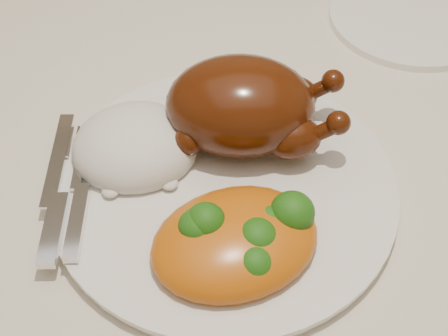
{
  "coord_description": "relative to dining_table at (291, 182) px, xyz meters",
  "views": [
    {
      "loc": [
        -0.14,
        -0.46,
        1.22
      ],
      "look_at": [
        -0.09,
        -0.09,
        0.8
      ],
      "focal_mm": 50.0,
      "sensor_mm": 36.0,
      "label": 1
    }
  ],
  "objects": [
    {
      "name": "rice_mound",
      "position": [
        -0.17,
        -0.04,
        0.13
      ],
      "size": [
        0.12,
        0.11,
        0.06
      ],
      "rotation": [
        0.0,
        0.0,
        0.03
      ],
      "color": "white",
      "rests_on": "dinner_plate"
    },
    {
      "name": "mac_and_cheese",
      "position": [
        -0.09,
        -0.16,
        0.13
      ],
      "size": [
        0.17,
        0.14,
        0.06
      ],
      "rotation": [
        0.0,
        0.0,
        0.24
      ],
      "color": "#C8550C",
      "rests_on": "dinner_plate"
    },
    {
      "name": "tablecloth",
      "position": [
        0.0,
        0.0,
        0.07
      ],
      "size": [
        1.73,
        1.03,
        0.18
      ],
      "color": "beige",
      "rests_on": "dining_table"
    },
    {
      "name": "dinner_plate",
      "position": [
        -0.09,
        -0.09,
        0.11
      ],
      "size": [
        0.37,
        0.37,
        0.01
      ],
      "primitive_type": "cylinder",
      "rotation": [
        0.0,
        0.0,
        -0.21
      ],
      "color": "silver",
      "rests_on": "tablecloth"
    },
    {
      "name": "cutlery",
      "position": [
        -0.23,
        -0.1,
        0.12
      ],
      "size": [
        0.05,
        0.18,
        0.01
      ],
      "rotation": [
        0.0,
        0.0,
        -0.12
      ],
      "color": "silver",
      "rests_on": "dinner_plate"
    },
    {
      "name": "dining_table",
      "position": [
        0.0,
        0.0,
        0.0
      ],
      "size": [
        1.6,
        0.9,
        0.76
      ],
      "color": "brown",
      "rests_on": "floor"
    },
    {
      "name": "side_plate",
      "position": [
        0.17,
        0.15,
        0.11
      ],
      "size": [
        0.25,
        0.25,
        0.01
      ],
      "primitive_type": "cylinder",
      "rotation": [
        0.0,
        0.0,
        0.34
      ],
      "color": "silver",
      "rests_on": "tablecloth"
    },
    {
      "name": "roast_chicken",
      "position": [
        -0.06,
        -0.03,
        0.16
      ],
      "size": [
        0.18,
        0.13,
        0.09
      ],
      "rotation": [
        0.0,
        0.0,
        -0.17
      ],
      "color": "#4A1807",
      "rests_on": "dinner_plate"
    }
  ]
}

